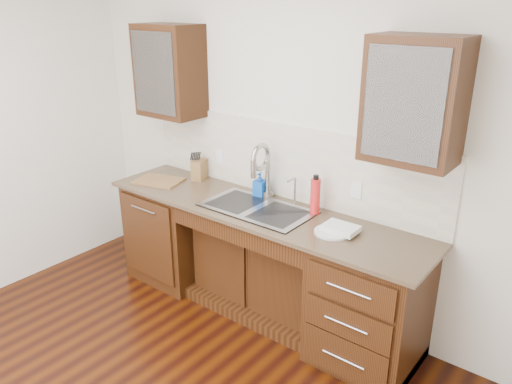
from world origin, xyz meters
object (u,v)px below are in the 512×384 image
Objects in this scene: water_bottle at (315,197)px; knife_block at (199,170)px; soap_bottle at (260,185)px; cutting_board at (159,181)px; plate at (333,232)px.

knife_block is (-1.19, 0.03, -0.05)m from water_bottle.
soap_bottle is 0.51× the size of cutting_board.
cutting_board is (-0.89, -0.27, -0.09)m from soap_bottle.
soap_bottle is 0.79× the size of plate.
soap_bottle is at bearing -19.24° from knife_block.
water_bottle reaches higher than cutting_board.
water_bottle is at bearing 9.59° from cutting_board.
plate is 1.44× the size of knife_block.
plate is at bearing -23.65° from soap_bottle.
cutting_board is (-0.23, -0.27, -0.08)m from knife_block.
water_bottle is at bearing 142.74° from plate.
plate is 1.69m from cutting_board.
cutting_board is (-1.69, -0.04, 0.00)m from plate.
plate is 0.65× the size of cutting_board.
soap_bottle is 1.14× the size of knife_block.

